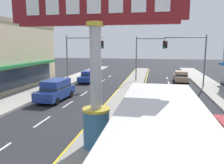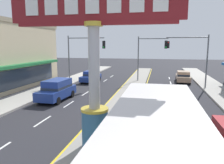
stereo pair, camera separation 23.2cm
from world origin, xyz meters
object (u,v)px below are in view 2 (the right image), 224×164
traffic_light_median_far (149,51)px  suv_near_right_lane (57,90)px  district_sign (94,64)px  traffic_light_right_side (191,52)px  sedan_near_left_lane (91,76)px  traffic_light_left_side (82,52)px  sedan_kerb_right (183,77)px  suv_far_right_lane (157,107)px

traffic_light_median_far → suv_near_right_lane: 14.83m
traffic_light_median_far → district_sign: bearing=-94.3°
district_sign → traffic_light_right_side: district_sign is taller
traffic_light_right_side → suv_near_right_lane: bearing=-146.6°
traffic_light_right_side → sedan_near_left_lane: traffic_light_right_side is taller
district_sign → traffic_light_left_side: (-6.50, 16.44, 0.06)m
sedan_near_left_lane → traffic_light_left_side: bearing=-96.3°
sedan_near_left_lane → suv_near_right_lane: bearing=-90.0°
district_sign → sedan_kerb_right: size_ratio=1.83×
traffic_light_left_side → suv_near_right_lane: 8.44m
district_sign → sedan_near_left_lane: size_ratio=1.82×
sedan_near_left_lane → district_sign: bearing=-72.0°
district_sign → suv_far_right_lane: (2.91, 4.78, -3.20)m
sedan_kerb_right → district_sign: bearing=-106.1°
traffic_light_right_side → traffic_light_median_far: (-4.92, 3.84, -0.05)m
suv_far_right_lane → sedan_near_left_lane: (-9.12, 14.28, -0.20)m
traffic_light_right_side → suv_far_right_lane: size_ratio=1.35×
traffic_light_left_side → traffic_light_median_far: 9.21m
district_sign → sedan_kerb_right: district_sign is taller
traffic_light_median_far → traffic_light_left_side: bearing=-151.2°
sedan_near_left_lane → sedan_kerb_right: bearing=10.9°
traffic_light_left_side → sedan_near_left_lane: traffic_light_left_side is taller
traffic_light_median_far → traffic_light_right_side: bearing=-38.0°
sedan_kerb_right → traffic_light_median_far: bearing=-172.9°
suv_far_right_lane → traffic_light_left_side: bearing=128.9°
sedan_near_left_lane → traffic_light_median_far: bearing=13.1°
traffic_light_left_side → sedan_near_left_lane: bearing=83.7°
suv_near_right_lane → district_sign: bearing=-54.4°
suv_far_right_lane → sedan_near_left_lane: 16.94m
district_sign → traffic_light_left_side: bearing=111.6°
sedan_near_left_lane → sedan_kerb_right: same height
traffic_light_left_side → sedan_near_left_lane: (0.29, 2.62, -3.46)m
district_sign → traffic_light_right_side: 18.23m
district_sign → suv_far_right_lane: district_sign is taller
district_sign → traffic_light_left_side: size_ratio=1.28×
district_sign → traffic_light_left_side: district_sign is taller
traffic_light_left_side → sedan_kerb_right: bearing=21.5°
traffic_light_left_side → sedan_kerb_right: 14.09m
sedan_near_left_lane → sedan_kerb_right: (12.42, 2.39, 0.00)m
sedan_near_left_lane → traffic_light_right_side: bearing=-9.1°
traffic_light_right_side → traffic_light_left_side: bearing=-177.4°
district_sign → traffic_light_right_side: (6.50, 17.04, 0.06)m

